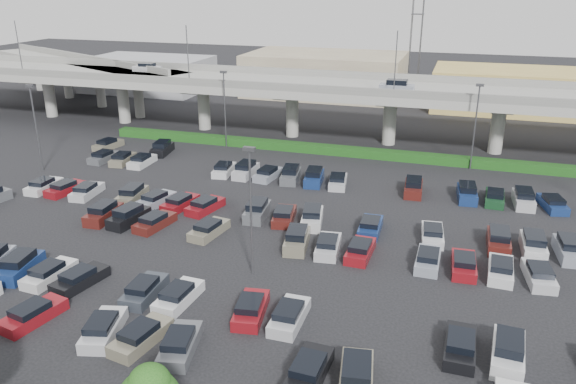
{
  "coord_description": "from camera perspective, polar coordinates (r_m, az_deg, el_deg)",
  "views": [
    {
      "loc": [
        14.29,
        -44.15,
        21.64
      ],
      "look_at": [
        -1.13,
        4.9,
        2.0
      ],
      "focal_mm": 35.0,
      "sensor_mm": 36.0,
      "label": 1
    }
  ],
  "objects": [
    {
      "name": "parked_cars",
      "position": [
        49.04,
        -2.81,
        -4.5
      ],
      "size": [
        63.21,
        41.67,
        1.67
      ],
      "color": "navy",
      "rests_on": "ground"
    },
    {
      "name": "light_poles",
      "position": [
        52.02,
        -4.12,
        3.63
      ],
      "size": [
        66.9,
        48.38,
        10.3
      ],
      "color": "#434448",
      "rests_on": "ground"
    },
    {
      "name": "hedge",
      "position": [
        73.69,
        5.55,
        4.18
      ],
      "size": [
        66.0,
        1.6,
        1.1
      ],
      "primitive_type": "cube",
      "color": "#174213",
      "rests_on": "ground"
    },
    {
      "name": "on_ramp",
      "position": [
        110.59,
        -20.11,
        11.99
      ],
      "size": [
        50.93,
        30.13,
        8.8
      ],
      "color": "gray",
      "rests_on": "ground"
    },
    {
      "name": "comm_tower",
      "position": [
        118.75,
        13.07,
        17.49
      ],
      "size": [
        2.4,
        2.4,
        30.0
      ],
      "color": "#434448",
      "rests_on": "ground"
    },
    {
      "name": "distant_buildings",
      "position": [
        107.48,
        16.46,
        10.48
      ],
      "size": [
        138.0,
        24.0,
        9.0
      ],
      "color": "gray",
      "rests_on": "ground"
    },
    {
      "name": "overpass",
      "position": [
        78.9,
        6.65,
        10.05
      ],
      "size": [
        150.0,
        13.0,
        15.8
      ],
      "color": "gray",
      "rests_on": "ground"
    },
    {
      "name": "ground",
      "position": [
        51.2,
        -0.44,
        -4.1
      ],
      "size": [
        280.0,
        280.0,
        0.0
      ],
      "primitive_type": "plane",
      "color": "black"
    }
  ]
}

